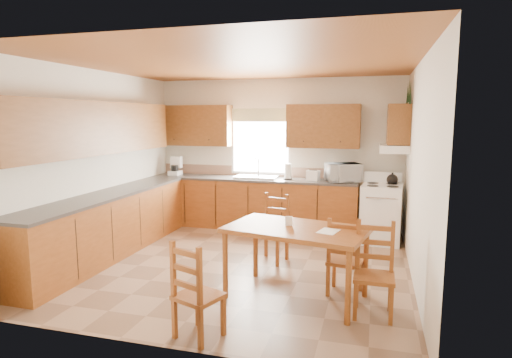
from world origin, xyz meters
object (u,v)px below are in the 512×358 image
(chair_near_left, at_px, (199,290))
(chair_far_right, at_px, (374,271))
(chair_near_right, at_px, (345,256))
(dining_table, at_px, (296,263))
(stove, at_px, (381,214))
(microwave, at_px, (343,172))
(chair_far_left, at_px, (272,229))

(chair_near_left, relative_size, chair_far_right, 0.96)
(chair_near_right, bearing_deg, dining_table, 33.72)
(stove, bearing_deg, chair_near_left, -109.35)
(chair_near_right, bearing_deg, chair_far_right, 131.31)
(microwave, bearing_deg, chair_far_left, -139.08)
(stove, distance_m, chair_far_right, 2.74)
(chair_near_left, height_order, chair_far_left, chair_far_left)
(microwave, xyz_separation_m, chair_far_left, (-0.84, -1.71, -0.61))
(stove, height_order, chair_far_right, chair_far_right)
(chair_far_right, bearing_deg, chair_near_right, 123.25)
(microwave, relative_size, chair_near_left, 0.57)
(stove, bearing_deg, chair_near_right, -95.44)
(stove, bearing_deg, chair_far_right, -87.07)
(microwave, height_order, chair_near_right, microwave)
(stove, relative_size, chair_near_right, 1.03)
(dining_table, bearing_deg, microwave, 95.52)
(chair_far_left, bearing_deg, microwave, 76.49)
(stove, xyz_separation_m, chair_near_left, (-1.63, -3.61, -0.00))
(dining_table, distance_m, chair_near_left, 1.31)
(microwave, height_order, dining_table, microwave)
(dining_table, height_order, chair_near_left, chair_near_left)
(chair_near_left, relative_size, chair_near_right, 1.02)
(dining_table, height_order, chair_far_right, chair_far_right)
(chair_near_left, xyz_separation_m, chair_far_left, (0.15, 2.22, 0.01))
(microwave, xyz_separation_m, dining_table, (-0.29, -2.82, -0.67))
(stove, relative_size, chair_far_right, 0.96)
(stove, relative_size, microwave, 1.76)
(chair_near_right, xyz_separation_m, chair_far_right, (0.32, -0.48, 0.03))
(stove, distance_m, microwave, 0.95)
(chair_far_left, bearing_deg, dining_table, -51.37)
(stove, height_order, dining_table, stove)
(microwave, xyz_separation_m, chair_far_right, (0.55, -3.06, -0.60))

